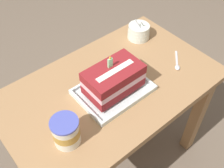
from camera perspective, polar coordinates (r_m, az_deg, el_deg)
ground_plane at (r=1.85m, az=-0.19°, el=-15.24°), size 8.00×8.00×0.00m
dining_table at (r=1.36m, az=-0.25°, el=-3.80°), size 1.03×0.62×0.71m
foil_tray at (r=1.23m, az=0.28°, el=-1.37°), size 0.32×0.24×0.02m
birthday_cake at (r=1.18m, az=0.29°, el=1.06°), size 0.25×0.15×0.17m
bowl_stack at (r=1.51m, az=5.60°, el=10.85°), size 0.12×0.12×0.12m
ice_cream_tub at (r=1.05m, az=-9.61°, el=-9.78°), size 0.11×0.11×0.12m
serving_spoon_near_tray at (r=1.39m, az=13.48°, el=3.85°), size 0.12×0.11×0.01m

